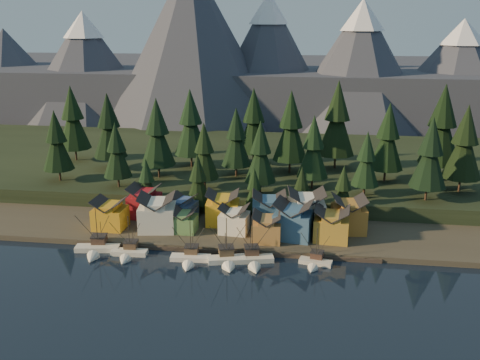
# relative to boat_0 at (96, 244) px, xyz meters

# --- Properties ---
(ground) EXTENTS (500.00, 500.00, 0.00)m
(ground) POSITION_rel_boat_0_xyz_m (33.00, -11.07, -2.38)
(ground) COLOR black
(ground) RESTS_ON ground
(shore_strip) EXTENTS (400.00, 50.00, 1.50)m
(shore_strip) POSITION_rel_boat_0_xyz_m (33.00, 28.93, -1.63)
(shore_strip) COLOR #3B372B
(shore_strip) RESTS_ON ground
(hillside) EXTENTS (420.00, 100.00, 6.00)m
(hillside) POSITION_rel_boat_0_xyz_m (33.00, 78.93, 0.62)
(hillside) COLOR black
(hillside) RESTS_ON ground
(dock) EXTENTS (80.00, 4.00, 1.00)m
(dock) POSITION_rel_boat_0_xyz_m (33.00, 5.43, -1.88)
(dock) COLOR #473B32
(dock) RESTS_ON ground
(mountain_ridge) EXTENTS (560.00, 190.00, 90.00)m
(mountain_ridge) POSITION_rel_boat_0_xyz_m (28.81, 202.52, 23.68)
(mountain_ridge) COLOR #494C5E
(mountain_ridge) RESTS_ON ground
(boat_0) EXTENTS (12.06, 12.85, 12.87)m
(boat_0) POSITION_rel_boat_0_xyz_m (0.00, 0.00, 0.00)
(boat_0) COLOR silver
(boat_0) RESTS_ON ground
(boat_1) EXTENTS (9.56, 10.34, 11.53)m
(boat_1) POSITION_rel_boat_0_xyz_m (8.98, -0.99, -0.13)
(boat_1) COLOR silver
(boat_1) RESTS_ON ground
(boat_2) EXTENTS (10.46, 11.28, 11.56)m
(boat_2) POSITION_rel_boat_0_xyz_m (25.38, -2.10, -0.22)
(boat_2) COLOR white
(boat_2) RESTS_ON ground
(boat_3) EXTENTS (10.27, 10.97, 12.85)m
(boat_3) POSITION_rel_boat_0_xyz_m (34.85, -1.77, 0.22)
(boat_3) COLOR silver
(boat_3) RESTS_ON ground
(boat_4) EXTENTS (11.30, 11.86, 12.32)m
(boat_4) POSITION_rel_boat_0_xyz_m (41.15, -0.78, -0.06)
(boat_4) COLOR beige
(boat_4) RESTS_ON ground
(boat_5) EXTENTS (8.64, 9.16, 10.41)m
(boat_5) POSITION_rel_boat_0_xyz_m (56.40, 0.17, -0.32)
(boat_5) COLOR beige
(boat_5) RESTS_ON ground
(house_front_0) EXTENTS (8.90, 8.44, 8.66)m
(house_front_0) POSITION_rel_boat_0_xyz_m (-1.02, 13.32, 3.68)
(house_front_0) COLOR gold
(house_front_0) RESTS_ON shore_strip
(house_front_1) EXTENTS (11.19, 10.86, 10.21)m
(house_front_1) POSITION_rel_boat_0_xyz_m (12.52, 13.90, 4.49)
(house_front_1) COLOR silver
(house_front_1) RESTS_ON shore_strip
(house_front_2) EXTENTS (6.92, 6.97, 6.59)m
(house_front_2) POSITION_rel_boat_0_xyz_m (20.23, 13.75, 2.59)
(house_front_2) COLOR #548347
(house_front_2) RESTS_ON shore_strip
(house_front_3) EXTENTS (8.32, 8.00, 7.85)m
(house_front_3) POSITION_rel_boat_0_xyz_m (34.07, 15.10, 3.25)
(house_front_3) COLOR white
(house_front_3) RESTS_ON shore_strip
(house_front_4) EXTENTS (7.63, 8.22, 7.66)m
(house_front_4) POSITION_rel_boat_0_xyz_m (43.51, 10.57, 3.15)
(house_front_4) COLOR #A5763A
(house_front_4) RESTS_ON shore_strip
(house_front_5) EXTENTS (11.24, 10.51, 10.35)m
(house_front_5) POSITION_rel_boat_0_xyz_m (50.39, 13.47, 4.56)
(house_front_5) COLOR #345A7D
(house_front_5) RESTS_ON shore_strip
(house_front_6) EXTENTS (9.72, 9.27, 9.01)m
(house_front_6) POSITION_rel_boat_0_xyz_m (60.56, 13.34, 3.86)
(house_front_6) COLOR #A9832B
(house_front_6) RESTS_ON shore_strip
(house_back_0) EXTENTS (9.01, 8.68, 9.51)m
(house_back_0) POSITION_rel_boat_0_xyz_m (5.82, 23.45, 4.12)
(house_back_0) COLOR maroon
(house_back_0) RESTS_ON shore_strip
(house_back_1) EXTENTS (8.71, 8.78, 8.07)m
(house_back_1) POSITION_rel_boat_0_xyz_m (18.10, 20.93, 3.36)
(house_back_1) COLOR #375284
(house_back_1) RESTS_ON shore_strip
(house_back_2) EXTENTS (9.69, 9.00, 9.69)m
(house_back_2) POSITION_rel_boat_0_xyz_m (29.86, 20.85, 4.22)
(house_back_2) COLOR gold
(house_back_2) RESTS_ON shore_strip
(house_back_3) EXTENTS (10.30, 9.36, 9.66)m
(house_back_3) POSITION_rel_boat_0_xyz_m (43.15, 21.74, 4.20)
(house_back_3) COLOR #365C80
(house_back_3) RESTS_ON shore_strip
(house_back_4) EXTENTS (11.14, 10.78, 11.06)m
(house_back_4) POSITION_rel_boat_0_xyz_m (53.66, 20.93, 4.93)
(house_back_4) COLOR silver
(house_back_4) RESTS_ON shore_strip
(house_back_5) EXTENTS (9.86, 9.96, 10.01)m
(house_back_5) POSITION_rel_boat_0_xyz_m (65.43, 20.09, 4.38)
(house_back_5) COLOR #A36E2A
(house_back_5) RESTS_ON shore_strip
(tree_hill_0) EXTENTS (10.25, 10.25, 23.87)m
(tree_hill_0) POSITION_rel_boat_0_xyz_m (-29.00, 40.93, 16.67)
(tree_hill_0) COLOR #332319
(tree_hill_0) RESTS_ON hillside
(tree_hill_1) EXTENTS (11.82, 11.82, 27.53)m
(tree_hill_1) POSITION_rel_boat_0_xyz_m (-17.00, 56.93, 18.67)
(tree_hill_1) COLOR #332319
(tree_hill_1) RESTS_ON hillside
(tree_hill_2) EXTENTS (9.11, 9.11, 21.21)m
(tree_hill_2) POSITION_rel_boat_0_xyz_m (-7.00, 36.93, 15.22)
(tree_hill_2) COLOR #332319
(tree_hill_2) RESTS_ON hillside
(tree_hill_3) EXTENTS (11.74, 11.74, 27.35)m
(tree_hill_3) POSITION_rel_boat_0_xyz_m (3.00, 48.93, 18.58)
(tree_hill_3) COLOR #332319
(tree_hill_3) RESTS_ON hillside
(tree_hill_4) EXTENTS (12.27, 12.27, 28.58)m
(tree_hill_4) POSITION_rel_boat_0_xyz_m (11.00, 63.93, 19.25)
(tree_hill_4) COLOR #332319
(tree_hill_4) RESTS_ON hillside
(tree_hill_5) EXTENTS (9.23, 9.23, 21.50)m
(tree_hill_5) POSITION_rel_boat_0_xyz_m (21.00, 38.93, 15.37)
(tree_hill_5) COLOR #332319
(tree_hill_5) RESTS_ON hillside
(tree_hill_6) EXTENTS (10.28, 10.28, 23.94)m
(tree_hill_6) POSITION_rel_boat_0_xyz_m (29.00, 53.93, 16.71)
(tree_hill_6) COLOR #332319
(tree_hill_6) RESTS_ON hillside
(tree_hill_7) EXTENTS (9.89, 9.89, 23.04)m
(tree_hill_7) POSITION_rel_boat_0_xyz_m (39.00, 36.93, 16.22)
(tree_hill_7) COLOR #332319
(tree_hill_7) RESTS_ON hillside
(tree_hill_8) EXTENTS (12.50, 12.50, 29.11)m
(tree_hill_8) POSITION_rel_boat_0_xyz_m (47.00, 60.93, 19.54)
(tree_hill_8) COLOR #332319
(tree_hill_8) RESTS_ON hillside
(tree_hill_9) EXTENTS (10.20, 10.20, 23.76)m
(tree_hill_9) POSITION_rel_boat_0_xyz_m (55.00, 43.93, 16.61)
(tree_hill_9) COLOR #332319
(tree_hill_9) RESTS_ON hillside
(tree_hill_10) EXTENTS (13.65, 13.65, 31.80)m
(tree_hill_10) POSITION_rel_boat_0_xyz_m (63.00, 68.93, 21.01)
(tree_hill_10) COLOR #332319
(tree_hill_10) RESTS_ON hillside
(tree_hill_11) EXTENTS (8.67, 8.67, 20.20)m
(tree_hill_11) POSITION_rel_boat_0_xyz_m (71.00, 38.93, 14.66)
(tree_hill_11) COLOR #332319
(tree_hill_11) RESTS_ON hillside
(tree_hill_12) EXTENTS (11.38, 11.38, 26.51)m
(tree_hill_12) POSITION_rel_boat_0_xyz_m (79.00, 54.93, 18.11)
(tree_hill_12) COLOR #332319
(tree_hill_12) RESTS_ON hillside
(tree_hill_13) EXTENTS (10.89, 10.89, 25.37)m
(tree_hill_13) POSITION_rel_boat_0_xyz_m (89.00, 36.93, 17.49)
(tree_hill_13) COLOR #332319
(tree_hill_13) RESTS_ON hillside
(tree_hill_14) EXTENTS (13.78, 13.78, 32.11)m
(tree_hill_14) POSITION_rel_boat_0_xyz_m (97.00, 60.93, 21.18)
(tree_hill_14) COLOR #332319
(tree_hill_14) RESTS_ON hillside
(tree_hill_15) EXTENTS (12.20, 12.20, 28.42)m
(tree_hill_15) POSITION_rel_boat_0_xyz_m (33.00, 70.93, 19.16)
(tree_hill_15) COLOR #332319
(tree_hill_15) RESTS_ON hillside
(tree_hill_16) EXTENTS (12.28, 12.28, 28.61)m
(tree_hill_16) POSITION_rel_boat_0_xyz_m (-35.00, 66.93, 19.26)
(tree_hill_16) COLOR #332319
(tree_hill_16) RESTS_ON hillside
(tree_hill_17) EXTENTS (11.85, 11.85, 27.60)m
(tree_hill_17) POSITION_rel_boat_0_xyz_m (101.00, 46.93, 18.71)
(tree_hill_17) COLOR #332319
(tree_hill_17) RESTS_ON hillside
(tree_shore_0) EXTENTS (7.10, 7.10, 16.54)m
(tree_shore_0) POSITION_rel_boat_0_xyz_m (5.00, 28.93, 8.15)
(tree_shore_0) COLOR #332319
(tree_shore_0) RESTS_ON shore_strip
(tree_shore_1) EXTENTS (7.93, 7.93, 18.48)m
(tree_shore_1) POSITION_rel_boat_0_xyz_m (21.00, 28.93, 9.22)
(tree_shore_1) COLOR #332319
(tree_shore_1) RESTS_ON shore_strip
(tree_shore_2) EXTENTS (6.39, 6.39, 14.90)m
(tree_shore_2) POSITION_rel_boat_0_xyz_m (38.00, 28.93, 7.26)
(tree_shore_2) COLOR #332319
(tree_shore_2) RESTS_ON shore_strip
(tree_shore_3) EXTENTS (6.77, 6.77, 15.78)m
(tree_shore_3) POSITION_rel_boat_0_xyz_m (52.00, 28.93, 7.74)
(tree_shore_3) COLOR #332319
(tree_shore_3) RESTS_ON shore_strip
(tree_shore_4) EXTENTS (7.13, 7.13, 16.62)m
(tree_shore_4) POSITION_rel_boat_0_xyz_m (64.00, 28.93, 8.20)
(tree_shore_4) COLOR #332319
(tree_shore_4) RESTS_ON shore_strip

